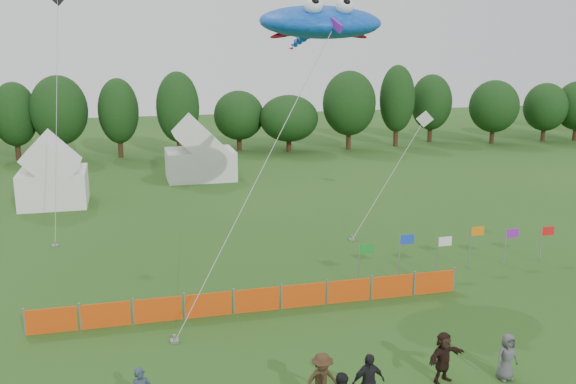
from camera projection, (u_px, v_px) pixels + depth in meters
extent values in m
cylinder|color=#382314|center=(18.00, 148.00, 59.77)|extent=(0.50, 0.50, 2.38)
ellipsoid|color=black|center=(15.00, 114.00, 59.05)|extent=(4.09, 4.09, 5.35)
cylinder|color=#382314|center=(62.00, 146.00, 59.93)|extent=(0.50, 0.50, 2.57)
ellipsoid|color=black|center=(59.00, 110.00, 59.16)|extent=(5.20, 5.20, 5.79)
cylinder|color=#382314|center=(120.00, 145.00, 61.17)|extent=(0.50, 0.50, 2.46)
ellipsoid|color=black|center=(118.00, 111.00, 60.43)|extent=(3.78, 3.78, 5.55)
cylinder|color=#382314|center=(179.00, 144.00, 61.14)|extent=(0.50, 0.50, 2.66)
ellipsoid|color=black|center=(178.00, 107.00, 60.35)|extent=(4.05, 4.05, 5.99)
cylinder|color=#382314|center=(239.00, 141.00, 65.20)|extent=(0.50, 0.50, 1.98)
ellipsoid|color=black|center=(239.00, 115.00, 64.61)|extent=(5.06, 5.06, 4.46)
cylinder|color=#382314|center=(289.00, 142.00, 64.50)|extent=(0.50, 0.50, 1.86)
ellipsoid|color=black|center=(289.00, 118.00, 63.94)|extent=(5.86, 5.86, 4.18)
cylinder|color=#382314|center=(349.00, 137.00, 65.76)|extent=(0.50, 0.50, 2.62)
ellipsoid|color=black|center=(349.00, 103.00, 64.97)|extent=(5.41, 5.41, 5.89)
cylinder|color=#382314|center=(396.00, 133.00, 67.65)|extent=(0.50, 0.50, 2.78)
ellipsoid|color=black|center=(397.00, 99.00, 66.82)|extent=(3.67, 3.67, 6.26)
cylinder|color=#382314|center=(430.00, 131.00, 70.66)|extent=(0.50, 0.50, 2.42)
ellipsoid|color=black|center=(431.00, 102.00, 69.93)|extent=(4.46, 4.46, 5.44)
cylinder|color=#382314|center=(492.00, 133.00, 69.55)|extent=(0.50, 0.50, 2.24)
ellipsoid|color=black|center=(494.00, 106.00, 68.88)|extent=(5.26, 5.26, 5.03)
cylinder|color=#382314|center=(543.00, 132.00, 71.13)|extent=(0.50, 0.50, 2.10)
ellipsoid|color=black|center=(546.00, 107.00, 70.50)|extent=(4.74, 4.74, 4.73)
cylinder|color=#382314|center=(575.00, 131.00, 71.60)|extent=(0.50, 0.50, 2.16)
cube|color=white|center=(54.00, 187.00, 43.58)|extent=(4.34, 4.34, 2.39)
cube|color=silver|center=(200.00, 164.00, 51.75)|extent=(5.36, 4.29, 2.36)
cube|color=#D7440B|center=(51.00, 321.00, 24.42)|extent=(1.90, 0.06, 1.00)
cube|color=#D7440B|center=(106.00, 315.00, 24.90)|extent=(1.90, 0.06, 1.00)
cube|color=#D7440B|center=(158.00, 310.00, 25.39)|extent=(1.90, 0.06, 1.00)
cube|color=#D7440B|center=(208.00, 305.00, 25.87)|extent=(1.90, 0.06, 1.00)
cube|color=#D7440B|center=(257.00, 300.00, 26.36)|extent=(1.90, 0.06, 1.00)
cube|color=#D7440B|center=(303.00, 295.00, 26.84)|extent=(1.90, 0.06, 1.00)
cube|color=#D7440B|center=(349.00, 291.00, 27.33)|extent=(1.90, 0.06, 1.00)
cube|color=#D7440B|center=(392.00, 287.00, 27.81)|extent=(1.90, 0.06, 1.00)
cube|color=#D7440B|center=(434.00, 282.00, 28.29)|extent=(1.90, 0.06, 1.00)
cylinder|color=gray|center=(359.00, 265.00, 29.16)|extent=(0.06, 0.06, 1.91)
cube|color=#148C26|center=(366.00, 249.00, 29.08)|extent=(0.70, 0.02, 0.45)
cylinder|color=gray|center=(399.00, 258.00, 29.65)|extent=(0.06, 0.06, 2.20)
cube|color=blue|center=(407.00, 239.00, 29.53)|extent=(0.70, 0.02, 0.45)
cylinder|color=gray|center=(437.00, 257.00, 30.26)|extent=(0.06, 0.06, 1.91)
cube|color=white|center=(445.00, 241.00, 30.18)|extent=(0.70, 0.02, 0.45)
cylinder|color=gray|center=(470.00, 248.00, 31.21)|extent=(0.06, 0.06, 2.11)
cube|color=orange|center=(478.00, 231.00, 31.10)|extent=(0.70, 0.02, 0.45)
cylinder|color=gray|center=(505.00, 247.00, 31.81)|extent=(0.06, 0.06, 1.83)
cube|color=purple|center=(512.00, 233.00, 31.73)|extent=(0.70, 0.02, 0.45)
cylinder|color=gray|center=(541.00, 244.00, 32.26)|extent=(0.06, 0.06, 1.80)
cube|color=red|center=(548.00, 231.00, 32.19)|extent=(0.70, 0.02, 0.45)
imported|color=#3A2717|center=(322.00, 382.00, 19.24)|extent=(1.27, 0.85, 1.83)
imported|color=black|center=(368.00, 383.00, 19.15)|extent=(1.14, 0.59, 1.86)
imported|color=#4A4A4F|center=(507.00, 357.00, 21.00)|extent=(0.83, 0.59, 1.60)
imported|color=black|center=(443.00, 357.00, 20.81)|extent=(1.68, 1.08, 1.74)
ellipsoid|color=blue|center=(321.00, 22.00, 30.29)|extent=(5.92, 4.51, 2.07)
sphere|color=white|center=(314.00, 6.00, 28.76)|extent=(0.83, 0.83, 0.83)
sphere|color=white|center=(345.00, 7.00, 29.12)|extent=(0.83, 0.83, 0.83)
ellipsoid|color=#B50924|center=(287.00, 34.00, 30.22)|extent=(1.73, 0.76, 0.27)
ellipsoid|color=#B50924|center=(350.00, 34.00, 30.99)|extent=(1.73, 0.76, 0.27)
cube|color=purple|center=(336.00, 25.00, 28.20)|extent=(0.37, 0.96, 0.70)
cylinder|color=#A5A5A5|center=(261.00, 171.00, 26.14)|extent=(7.97, 5.85, 11.48)
cube|color=gray|center=(175.00, 341.00, 23.75)|extent=(0.30, 0.30, 0.10)
cube|color=silver|center=(425.00, 119.00, 40.36)|extent=(1.10, 0.31, 1.10)
cylinder|color=#A5A5A5|center=(390.00, 176.00, 38.12)|extent=(6.43, 4.63, 6.11)
cube|color=gray|center=(352.00, 240.00, 35.87)|extent=(0.30, 0.30, 0.10)
cylinder|color=#A5A5A5|center=(56.00, 120.00, 35.49)|extent=(0.82, 4.46, 13.27)
cube|color=gray|center=(55.00, 246.00, 34.82)|extent=(0.30, 0.30, 0.10)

